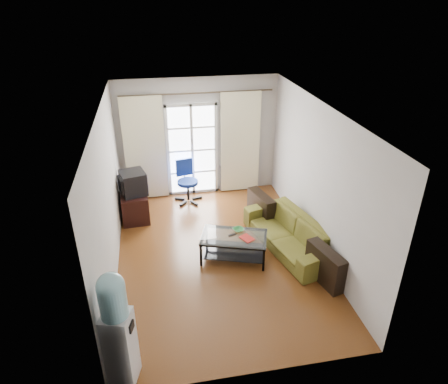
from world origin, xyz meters
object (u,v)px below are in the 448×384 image
(coffee_table, at_px, (234,244))
(task_chair, at_px, (188,189))
(water_cooler, at_px, (117,327))
(tv_stand, at_px, (135,205))
(crt_tv, at_px, (132,183))
(sofa, at_px, (289,233))

(coffee_table, xyz_separation_m, task_chair, (-0.59, 2.34, -0.02))
(coffee_table, height_order, water_cooler, water_cooler)
(tv_stand, height_order, crt_tv, crt_tv)
(crt_tv, relative_size, water_cooler, 0.38)
(tv_stand, relative_size, water_cooler, 0.50)
(task_chair, bearing_deg, tv_stand, -167.09)
(task_chair, bearing_deg, coffee_table, -88.83)
(coffee_table, xyz_separation_m, tv_stand, (-1.76, 1.78, -0.00))
(coffee_table, bearing_deg, crt_tv, 134.95)
(crt_tv, bearing_deg, coffee_table, -59.87)
(sofa, bearing_deg, tv_stand, -134.08)
(water_cooler, bearing_deg, tv_stand, 104.63)
(sofa, xyz_separation_m, task_chair, (-1.67, 2.20, -0.03))
(sofa, relative_size, coffee_table, 1.74)
(task_chair, bearing_deg, crt_tv, -166.27)
(tv_stand, distance_m, crt_tv, 0.53)
(sofa, bearing_deg, water_cooler, -65.86)
(tv_stand, relative_size, crt_tv, 1.31)
(sofa, relative_size, water_cooler, 1.39)
(coffee_table, distance_m, crt_tv, 2.54)
(tv_stand, relative_size, task_chair, 0.84)
(coffee_table, bearing_deg, sofa, 7.75)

